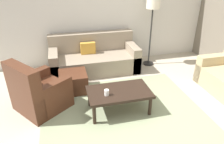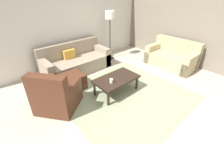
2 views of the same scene
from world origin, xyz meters
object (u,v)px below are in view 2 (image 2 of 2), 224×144
at_px(couch_main, 75,61).
at_px(coffee_table, 116,80).
at_px(lamp_standing, 110,20).
at_px(couch_loveseat, 172,57).
at_px(armchair_leather, 56,97).
at_px(ottoman, 73,81).
at_px(cup, 111,81).

bearing_deg(couch_main, coffee_table, -85.43).
distance_m(couch_main, lamp_standing, 1.84).
xyz_separation_m(couch_main, coffee_table, (0.14, -1.81, 0.06)).
bearing_deg(lamp_standing, couch_loveseat, -57.47).
height_order(armchair_leather, lamp_standing, lamp_standing).
bearing_deg(ottoman, armchair_leather, -142.62).
distance_m(couch_loveseat, ottoman, 3.39).
xyz_separation_m(couch_loveseat, ottoman, (-3.24, 1.01, -0.10)).
bearing_deg(couch_loveseat, ottoman, 162.68).
relative_size(couch_main, ottoman, 3.76).
bearing_deg(armchair_leather, cup, -22.21).
xyz_separation_m(armchair_leather, coffee_table, (1.39, -0.39, 0.05)).
distance_m(ottoman, cup, 1.12).
bearing_deg(lamp_standing, cup, -130.45).
bearing_deg(coffee_table, ottoman, 129.42).
relative_size(ottoman, cup, 5.47).
bearing_deg(couch_main, cup, -92.87).
bearing_deg(coffee_table, cup, -161.59).
xyz_separation_m(couch_loveseat, armchair_leather, (-3.90, 0.51, 0.01)).
bearing_deg(armchair_leather, lamp_standing, 26.57).
height_order(ottoman, cup, cup).
bearing_deg(armchair_leather, couch_loveseat, -7.42).
height_order(coffee_table, cup, cup).
bearing_deg(couch_main, couch_loveseat, -36.04).
height_order(armchair_leather, ottoman, armchair_leather).
xyz_separation_m(armchair_leather, ottoman, (0.66, 0.50, -0.11)).
height_order(couch_main, coffee_table, couch_main).
relative_size(coffee_table, cup, 10.74).
xyz_separation_m(couch_main, ottoman, (-0.59, -0.92, -0.10)).
height_order(armchair_leather, coffee_table, armchair_leather).
distance_m(couch_main, couch_loveseat, 3.28).
bearing_deg(couch_main, lamp_standing, -2.57).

